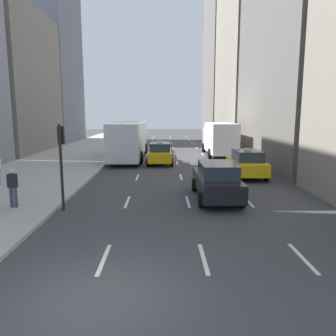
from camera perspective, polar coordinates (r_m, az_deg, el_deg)
ground_plane at (r=7.90m, az=-12.32°, el=-21.42°), size 160.00×160.00×0.00m
sidewalk_left at (r=34.91m, az=-14.86°, el=2.64°), size 8.00×66.00×0.15m
lane_markings at (r=29.93m, az=1.36°, el=1.73°), size 5.72×56.00×0.01m
building_row_right at (r=39.05m, az=16.23°, el=23.41°), size 6.00×57.12×35.48m
taxi_lead at (r=21.56m, az=13.51°, el=0.80°), size 2.02×4.40×1.87m
taxi_second at (r=26.38m, az=-1.40°, el=2.60°), size 2.02×4.40×1.87m
sedan_black_near at (r=15.72m, az=8.46°, el=-2.13°), size 2.02×4.97×1.77m
city_bus at (r=29.84m, az=-6.76°, el=5.09°), size 2.80×11.61×3.25m
box_truck at (r=31.89m, az=8.85°, el=5.18°), size 2.58×8.40×3.15m
pedestrian_mid_block at (r=15.04m, az=-25.43°, el=-2.83°), size 0.36×0.22×1.65m
traffic_light_pole at (r=14.22m, az=-18.10°, el=2.46°), size 0.24×0.42×3.60m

